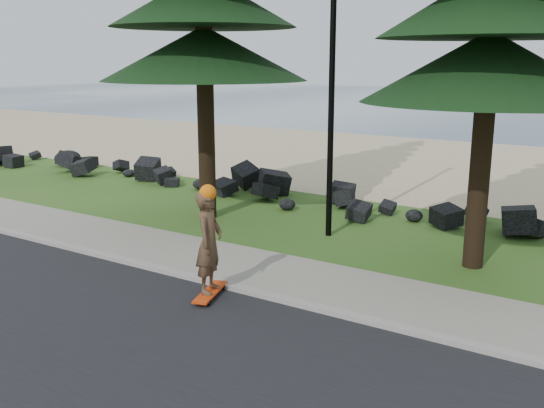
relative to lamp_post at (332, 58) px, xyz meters
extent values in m
plane|color=#335C1C|center=(0.00, -3.20, -4.13)|extent=(160.00, 160.00, 0.00)
cube|color=black|center=(0.00, -7.70, -4.12)|extent=(160.00, 7.00, 0.02)
cube|color=#A09D90|center=(0.00, -4.10, -4.08)|extent=(160.00, 0.20, 0.10)
cube|color=#9C9682|center=(0.00, -3.00, -4.09)|extent=(160.00, 2.00, 0.08)
cube|color=tan|center=(0.00, 11.30, -4.13)|extent=(160.00, 15.00, 0.01)
cylinder|color=black|center=(0.00, 0.00, -0.13)|extent=(0.14, 0.14, 8.00)
cube|color=red|center=(0.06, -4.60, -4.03)|extent=(0.58, 1.12, 0.04)
imported|color=brown|center=(0.06, -4.60, -3.11)|extent=(0.61, 0.76, 1.81)
sphere|color=orange|center=(0.06, -4.60, -2.24)|extent=(0.29, 0.29, 0.29)
camera|label=1|loc=(6.39, -12.43, -0.04)|focal=40.00mm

